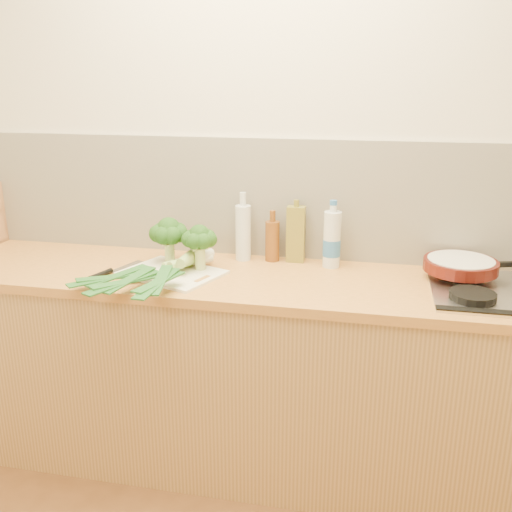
{
  "coord_description": "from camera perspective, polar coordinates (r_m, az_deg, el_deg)",
  "views": [
    {
      "loc": [
        0.49,
        -1.0,
        1.7
      ],
      "look_at": [
        0.05,
        1.1,
        1.02
      ],
      "focal_mm": 40.0,
      "sensor_mm": 36.0,
      "label": 1
    }
  ],
  "objects": [
    {
      "name": "leek_back",
      "position": [
        2.32,
        -7.71,
        -0.88
      ],
      "size": [
        0.11,
        0.64,
        0.04
      ],
      "rotation": [
        0.0,
        0.0,
        -0.03
      ],
      "color": "white",
      "rests_on": "chopping_board"
    },
    {
      "name": "leek_front",
      "position": [
        2.42,
        -9.58,
        -1.16
      ],
      "size": [
        0.47,
        0.5,
        0.04
      ],
      "rotation": [
        0.0,
        0.0,
        -0.75
      ],
      "color": "white",
      "rests_on": "chopping_board"
    },
    {
      "name": "chefs_knife",
      "position": [
        2.48,
        -14.65,
        -1.61
      ],
      "size": [
        0.13,
        0.3,
        0.02
      ],
      "rotation": [
        0.0,
        0.0,
        -0.33
      ],
      "color": "silver",
      "rests_on": "counter"
    },
    {
      "name": "water_bottle",
      "position": [
        2.5,
        7.59,
        1.5
      ],
      "size": [
        0.08,
        0.08,
        0.28
      ],
      "color": "silver",
      "rests_on": "counter"
    },
    {
      "name": "broccoli_left",
      "position": [
        2.51,
        -8.71,
        2.31
      ],
      "size": [
        0.17,
        0.17,
        0.21
      ],
      "color": "#B9CC77",
      "rests_on": "chopping_board"
    },
    {
      "name": "leek_mid",
      "position": [
        2.36,
        -8.75,
        -1.1
      ],
      "size": [
        0.34,
        0.61,
        0.04
      ],
      "rotation": [
        0.0,
        0.0,
        -0.46
      ],
      "color": "white",
      "rests_on": "chopping_board"
    },
    {
      "name": "oil_tin",
      "position": [
        2.55,
        4.0,
        2.23
      ],
      "size": [
        0.08,
        0.05,
        0.28
      ],
      "color": "olive",
      "rests_on": "counter"
    },
    {
      "name": "amber_bottle",
      "position": [
        2.56,
        1.65,
        1.6
      ],
      "size": [
        0.06,
        0.06,
        0.23
      ],
      "color": "brown",
      "rests_on": "counter"
    },
    {
      "name": "glass_bottle",
      "position": [
        2.57,
        -1.3,
        2.45
      ],
      "size": [
        0.07,
        0.07,
        0.31
      ],
      "color": "silver",
      "rests_on": "counter"
    },
    {
      "name": "broccoli_right",
      "position": [
        2.41,
        -5.68,
        1.69
      ],
      "size": [
        0.15,
        0.15,
        0.2
      ],
      "color": "#B9CC77",
      "rests_on": "chopping_board"
    },
    {
      "name": "chopping_board",
      "position": [
        2.43,
        -8.38,
        -1.7
      ],
      "size": [
        0.47,
        0.41,
        0.01
      ],
      "primitive_type": "cube",
      "rotation": [
        0.0,
        0.0,
        -0.37
      ],
      "color": "white",
      "rests_on": "counter"
    },
    {
      "name": "skillet",
      "position": [
        2.47,
        19.83,
        -0.84
      ],
      "size": [
        0.42,
        0.3,
        0.05
      ],
      "rotation": [
        0.0,
        0.0,
        0.28
      ],
      "color": "#48120C",
      "rests_on": "gas_hob"
    },
    {
      "name": "counter",
      "position": [
        2.58,
        -0.58,
        -11.41
      ],
      "size": [
        3.2,
        0.62,
        0.9
      ],
      "color": "#AE8548",
      "rests_on": "ground"
    },
    {
      "name": "room_shell",
      "position": [
        2.6,
        0.75,
        5.77
      ],
      "size": [
        3.5,
        3.5,
        3.5
      ],
      "color": "beige",
      "rests_on": "ground"
    },
    {
      "name": "gas_hob",
      "position": [
        2.39,
        23.98,
        -3.18
      ],
      "size": [
        0.58,
        0.5,
        0.04
      ],
      "color": "silver",
      "rests_on": "counter"
    }
  ]
}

